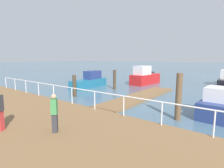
{
  "coord_description": "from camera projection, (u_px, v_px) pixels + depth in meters",
  "views": [
    {
      "loc": [
        -10.44,
        3.4,
        3.36
      ],
      "look_at": [
        -0.25,
        11.28,
        1.47
      ],
      "focal_mm": 28.17,
      "sensor_mm": 36.0,
      "label": 1
    }
  ],
  "objects": [
    {
      "name": "dock_piling_1",
      "position": [
        74.0,
        86.0,
        15.43
      ],
      "size": [
        0.32,
        0.32,
        1.91
      ],
      "primitive_type": "cylinder",
      "color": "#473826",
      "rests_on": "ground_plane"
    },
    {
      "name": "moored_boat_4",
      "position": [
        221.0,
        105.0,
        10.37
      ],
      "size": [
        4.44,
        2.08,
        1.75
      ],
      "color": "navy",
      "rests_on": "ground_plane"
    },
    {
      "name": "moored_boat_5",
      "position": [
        90.0,
        81.0,
        20.7
      ],
      "size": [
        5.09,
        1.7,
        1.88
      ],
      "color": "#1E6B8C",
      "rests_on": "ground_plane"
    },
    {
      "name": "moored_boat_2",
      "position": [
        146.0,
        74.0,
        29.22
      ],
      "size": [
        5.96,
        2.83,
        2.03
      ],
      "color": "black",
      "rests_on": "ground_plane"
    },
    {
      "name": "moored_boat_3",
      "position": [
        145.0,
        77.0,
        23.02
      ],
      "size": [
        4.89,
        2.15,
        2.4
      ],
      "color": "red",
      "rests_on": "ground_plane"
    },
    {
      "name": "dock_piling_2",
      "position": [
        115.0,
        80.0,
        19.09
      ],
      "size": [
        0.32,
        0.32,
        2.12
      ],
      "primitive_type": "cylinder",
      "color": "#473826",
      "rests_on": "ground_plane"
    },
    {
      "name": "dock_piling_0",
      "position": [
        179.0,
        97.0,
        9.49
      ],
      "size": [
        0.33,
        0.33,
        2.58
      ],
      "primitive_type": "cylinder",
      "color": "brown",
      "rests_on": "ground_plane"
    },
    {
      "name": "ground_plane",
      "position": [
        49.0,
        90.0,
        18.71
      ],
      "size": [
        300.0,
        300.0,
        0.0
      ],
      "primitive_type": "plane",
      "color": "slate"
    },
    {
      "name": "boardwalk_railing",
      "position": [
        124.0,
        100.0,
        8.97
      ],
      "size": [
        0.06,
        28.57,
        1.08
      ],
      "color": "white",
      "rests_on": "boardwalk"
    },
    {
      "name": "floating_dock",
      "position": [
        137.0,
        98.0,
        14.66
      ],
      "size": [
        11.34,
        2.0,
        0.18
      ],
      "primitive_type": "cube",
      "color": "olive",
      "rests_on": "ground_plane"
    },
    {
      "name": "pedestrian_1",
      "position": [
        54.0,
        113.0,
        7.02
      ],
      "size": [
        0.41,
        0.41,
        1.57
      ],
      "color": "#333338",
      "rests_on": "boardwalk"
    }
  ]
}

